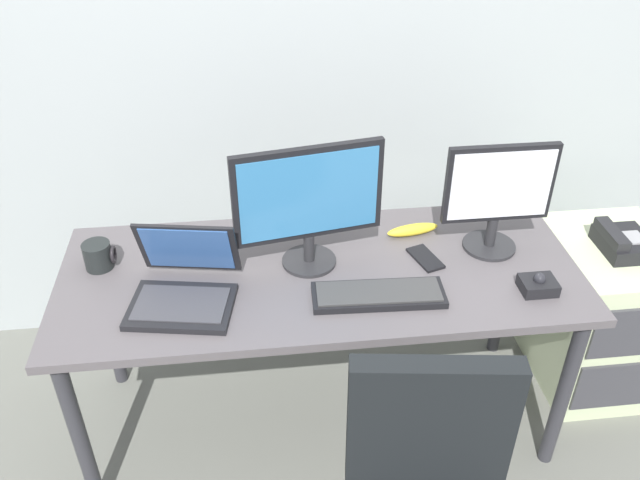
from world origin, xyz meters
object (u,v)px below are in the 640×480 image
(desk_phone, at_px, (623,242))
(monitor_main, at_px, (309,201))
(laptop, at_px, (184,285))
(trackball_mouse, at_px, (538,285))
(keyboard, at_px, (378,295))
(coffee_mug, at_px, (99,256))
(cell_phone, at_px, (425,258))
(banana, at_px, (413,230))
(file_cabinet, at_px, (600,313))
(monitor_side, at_px, (498,193))

(desk_phone, height_order, monitor_main, monitor_main)
(laptop, relative_size, trackball_mouse, 3.25)
(keyboard, distance_m, coffee_mug, 0.92)
(desk_phone, height_order, keyboard, keyboard)
(monitor_main, xyz_separation_m, cell_phone, (0.39, -0.03, -0.23))
(trackball_mouse, relative_size, cell_phone, 0.77)
(trackball_mouse, bearing_deg, banana, 131.88)
(file_cabinet, bearing_deg, monitor_main, -176.56)
(laptop, distance_m, cell_phone, 0.80)
(monitor_main, height_order, coffee_mug, monitor_main)
(keyboard, bearing_deg, monitor_side, 27.72)
(laptop, bearing_deg, banana, 18.80)
(monitor_side, relative_size, trackball_mouse, 3.51)
(keyboard, xyz_separation_m, trackball_mouse, (0.50, -0.02, 0.01))
(file_cabinet, height_order, laptop, laptop)
(laptop, bearing_deg, monitor_side, 8.75)
(banana, bearing_deg, coffee_mug, -176.28)
(file_cabinet, xyz_separation_m, cell_phone, (-0.76, -0.10, 0.40))
(trackball_mouse, bearing_deg, desk_phone, 32.40)
(desk_phone, xyz_separation_m, keyboard, (-0.95, -0.26, 0.06))
(monitor_side, height_order, coffee_mug, monitor_side)
(monitor_side, distance_m, cell_phone, 0.32)
(trackball_mouse, bearing_deg, monitor_side, 106.64)
(file_cabinet, bearing_deg, cell_phone, -172.80)
(desk_phone, xyz_separation_m, coffee_mug, (-1.82, 0.00, 0.09))
(trackball_mouse, bearing_deg, keyboard, 177.67)
(desk_phone, relative_size, cell_phone, 1.41)
(monitor_side, relative_size, coffee_mug, 3.80)
(trackball_mouse, distance_m, banana, 0.47)
(file_cabinet, xyz_separation_m, monitor_side, (-0.52, -0.05, 0.61))
(monitor_side, height_order, cell_phone, monitor_side)
(file_cabinet, xyz_separation_m, desk_phone, (-0.01, -0.02, 0.35))
(monitor_side, height_order, laptop, monitor_side)
(desk_phone, xyz_separation_m, laptop, (-1.54, -0.19, 0.10))
(monitor_main, bearing_deg, desk_phone, 2.64)
(cell_phone, bearing_deg, laptop, 170.36)
(coffee_mug, distance_m, cell_phone, 1.08)
(banana, bearing_deg, monitor_main, -161.76)
(laptop, height_order, trackball_mouse, laptop)
(monitor_side, xyz_separation_m, coffee_mug, (-1.31, 0.04, -0.17))
(monitor_main, xyz_separation_m, keyboard, (0.19, -0.21, -0.23))
(banana, bearing_deg, file_cabinet, -4.17)
(monitor_main, xyz_separation_m, coffee_mug, (-0.68, 0.06, -0.19))
(desk_phone, distance_m, monitor_side, 0.58)
(coffee_mug, distance_m, banana, 1.07)
(monitor_main, xyz_separation_m, monitor_side, (0.62, 0.02, -0.03))
(laptop, relative_size, coffee_mug, 3.53)
(monitor_main, height_order, keyboard, monitor_main)
(keyboard, bearing_deg, monitor_main, 132.90)
(laptop, distance_m, banana, 0.82)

